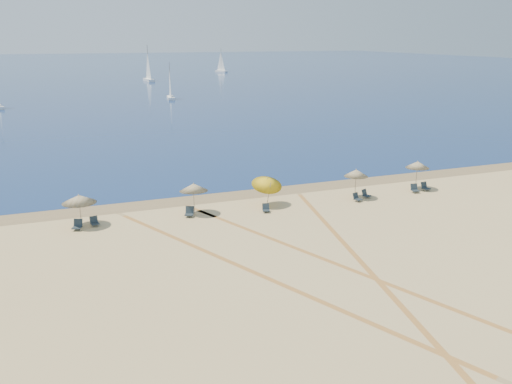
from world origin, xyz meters
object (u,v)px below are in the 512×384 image
chair_2 (77,225)px  umbrella_1 (79,199)px  umbrella_5 (418,165)px  chair_8 (415,189)px  chair_7 (366,194)px  sailboat_0 (148,70)px  chair_6 (357,198)px  chair_3 (94,222)px  umbrella_3 (267,182)px  chair_9 (425,187)px  umbrella_2 (194,187)px  chair_5 (266,208)px  sailboat_1 (170,88)px  chair_4 (189,212)px  umbrella_4 (356,173)px  sailboat_3 (221,65)px

chair_2 → umbrella_1: bearing=89.2°
umbrella_5 → chair_8: bearing=-131.2°
chair_7 → sailboat_0: (3.67, 123.29, 2.79)m
chair_2 → sailboat_0: size_ratio=0.08×
chair_6 → chair_3: bearing=156.9°
chair_6 → umbrella_3: bearing=150.1°
chair_9 → umbrella_2: bearing=169.9°
chair_5 → sailboat_0: (12.59, 123.84, 2.81)m
umbrella_3 → chair_7: bearing=-5.6°
sailboat_0 → chair_8: bearing=-94.3°
chair_7 → sailboat_0: 123.38m
sailboat_1 → chair_5: bearing=-89.6°
chair_4 → chair_5: 5.66m
umbrella_2 → chair_4: size_ratio=2.65×
chair_6 → sailboat_0: 123.98m
umbrella_2 → chair_6: bearing=-6.7°
umbrella_5 → sailboat_0: sailboat_0 is taller
umbrella_4 → chair_6: bearing=-110.6°
umbrella_1 → chair_7: (21.95, -1.11, -1.64)m
umbrella_5 → sailboat_1: sailboat_1 is taller
chair_2 → sailboat_0: bearing=100.5°
umbrella_4 → chair_5: 8.29m
umbrella_3 → chair_5: umbrella_3 is taller
umbrella_4 → chair_9: bearing=-1.4°
umbrella_3 → chair_9: size_ratio=3.40×
umbrella_5 → chair_4: bearing=-179.4°
umbrella_5 → sailboat_3: sailboat_3 is taller
umbrella_2 → chair_3: umbrella_2 is taller
umbrella_4 → sailboat_0: sailboat_0 is taller
sailboat_3 → sailboat_0: bearing=-156.7°
chair_9 → sailboat_0: size_ratio=0.07×
umbrella_1 → chair_4: (7.46, -0.64, -1.62)m
chair_9 → umbrella_5: bearing=122.2°
umbrella_2 → chair_9: (19.87, -0.86, -1.71)m
chair_6 → chair_7: size_ratio=0.94×
chair_2 → chair_4: 7.74m
umbrella_4 → sailboat_3: 159.39m
umbrella_4 → chair_6: 1.99m
umbrella_3 → chair_8: (12.95, -0.92, -1.59)m
umbrella_2 → umbrella_5: bearing=-0.8°
chair_3 → sailboat_0: (24.77, 122.42, 2.80)m
umbrella_5 → sailboat_0: 122.62m
umbrella_4 → chair_5: size_ratio=3.36×
umbrella_1 → chair_8: 26.70m
chair_2 → chair_6: size_ratio=1.10×
umbrella_5 → chair_3: bearing=179.6°
umbrella_3 → chair_3: (-12.81, 0.06, -1.62)m
umbrella_4 → chair_7: 2.00m
umbrella_3 → umbrella_4: umbrella_3 is taller
umbrella_1 → chair_3: bearing=-16.0°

